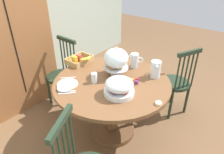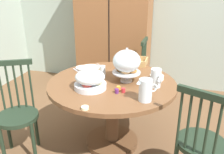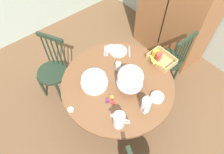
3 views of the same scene
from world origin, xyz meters
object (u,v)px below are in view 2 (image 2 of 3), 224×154
at_px(windsor_chair_near_window, 200,144).
at_px(cereal_bowl, 157,77).
at_px(orange_juice_pitcher, 145,91).
at_px(china_plate_small, 82,67).
at_px(fruit_platter_covered, 90,80).
at_px(drinking_glass, 102,71).
at_px(dining_table, 112,99).
at_px(wooden_armoire, 114,29).
at_px(milk_pitcher, 156,79).
at_px(pastry_stand_with_dome, 127,62).
at_px(butter_dish, 85,108).
at_px(windsor_chair_by_cabinet, 133,76).
at_px(windsor_chair_facing_door, 18,115).
at_px(cereal_basket, 132,61).
at_px(china_plate_large, 90,68).

distance_m(windsor_chair_near_window, cereal_bowl, 0.79).
bearing_deg(orange_juice_pitcher, china_plate_small, 144.46).
bearing_deg(fruit_platter_covered, drinking_glass, 89.07).
bearing_deg(dining_table, drinking_glass, 138.14).
relative_size(wooden_armoire, dining_table, 1.54).
relative_size(fruit_platter_covered, china_plate_small, 2.00).
height_order(milk_pitcher, drinking_glass, milk_pitcher).
relative_size(pastry_stand_with_dome, fruit_platter_covered, 1.15).
bearing_deg(milk_pitcher, drinking_glass, 167.04).
bearing_deg(butter_dish, dining_table, 85.36).
xyz_separation_m(windsor_chair_near_window, windsor_chair_by_cabinet, (-0.82, 1.33, 0.00)).
height_order(windsor_chair_by_cabinet, windsor_chair_facing_door, same).
height_order(windsor_chair_by_cabinet, milk_pitcher, windsor_chair_by_cabinet).
distance_m(dining_table, butter_dish, 0.63).
height_order(milk_pitcher, cereal_basket, milk_pitcher).
relative_size(orange_juice_pitcher, china_plate_small, 1.27).
xyz_separation_m(cereal_basket, china_plate_large, (-0.44, -0.28, -0.04)).
bearing_deg(windsor_chair_near_window, orange_juice_pitcher, 170.36).
xyz_separation_m(orange_juice_pitcher, butter_dish, (-0.43, -0.28, -0.08)).
xyz_separation_m(dining_table, windsor_chair_by_cabinet, (0.03, 0.94, -0.09)).
bearing_deg(cereal_basket, fruit_platter_covered, -105.84).
height_order(windsor_chair_near_window, cereal_bowl, windsor_chair_near_window).
height_order(dining_table, pastry_stand_with_dome, pastry_stand_with_dome).
height_order(drinking_glass, butter_dish, drinking_glass).
bearing_deg(dining_table, pastry_stand_with_dome, 21.58).
distance_m(dining_table, windsor_chair_facing_door, 0.94).
bearing_deg(orange_juice_pitcher, cereal_basket, 108.34).
height_order(wooden_armoire, cereal_basket, wooden_armoire).
relative_size(windsor_chair_by_cabinet, cereal_bowl, 6.96).
height_order(china_plate_large, china_plate_small, china_plate_small).
xyz_separation_m(dining_table, cereal_bowl, (0.42, 0.19, 0.22)).
height_order(wooden_armoire, drinking_glass, wooden_armoire).
xyz_separation_m(milk_pitcher, cereal_bowl, (-0.01, 0.19, -0.06)).
bearing_deg(wooden_armoire, drinking_glass, -79.29).
relative_size(orange_juice_pitcher, butter_dish, 3.18).
height_order(windsor_chair_near_window, windsor_chair_by_cabinet, same).
xyz_separation_m(orange_juice_pitcher, china_plate_small, (-0.81, 0.58, -0.07)).
xyz_separation_m(windsor_chair_by_cabinet, milk_pitcher, (0.40, -0.94, 0.37)).
relative_size(china_plate_small, drinking_glass, 1.36).
height_order(wooden_armoire, windsor_chair_by_cabinet, wooden_armoire).
bearing_deg(windsor_chair_near_window, windsor_chair_facing_door, -179.20).
bearing_deg(wooden_armoire, windsor_chair_by_cabinet, -52.58).
xyz_separation_m(windsor_chair_facing_door, cereal_bowl, (1.26, 0.60, 0.31)).
xyz_separation_m(windsor_chair_by_cabinet, cereal_bowl, (0.39, -0.75, 0.31)).
relative_size(wooden_armoire, china_plate_large, 8.91).
distance_m(windsor_chair_by_cabinet, pastry_stand_with_dome, 1.01).
bearing_deg(windsor_chair_near_window, wooden_armoire, 123.50).
distance_m(orange_juice_pitcher, drinking_glass, 0.68).
xyz_separation_m(orange_juice_pitcher, cereal_basket, (-0.30, 0.90, -0.04)).
relative_size(windsor_chair_near_window, butter_dish, 16.25).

